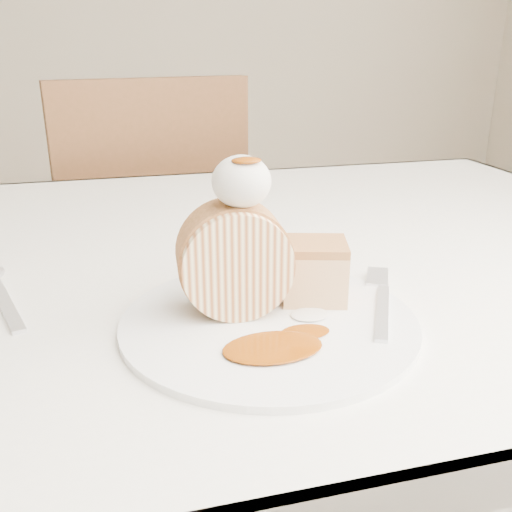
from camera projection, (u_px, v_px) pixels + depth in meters
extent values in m
cube|color=white|center=(199.00, 262.00, 0.75)|extent=(1.40, 0.90, 0.04)
cube|color=white|center=(167.00, 241.00, 1.19)|extent=(1.40, 0.01, 0.28)
cylinder|color=brown|center=(436.00, 330.00, 1.36)|extent=(0.06, 0.06, 0.71)
cube|color=brown|center=(141.00, 260.00, 1.54)|extent=(0.51, 0.51, 0.04)
cube|color=brown|center=(156.00, 184.00, 1.28)|extent=(0.44, 0.12, 0.46)
cylinder|color=brown|center=(188.00, 299.00, 1.86)|extent=(0.04, 0.04, 0.43)
cylinder|color=brown|center=(69.00, 322.00, 1.71)|extent=(0.04, 0.04, 0.43)
cylinder|color=brown|center=(234.00, 353.00, 1.54)|extent=(0.04, 0.04, 0.43)
cylinder|color=brown|center=(92.00, 386.00, 1.39)|extent=(0.04, 0.04, 0.43)
cylinder|color=brown|center=(496.00, 349.00, 1.52)|extent=(0.04, 0.04, 0.46)
cylinder|color=white|center=(269.00, 322.00, 0.54)|extent=(0.35, 0.35, 0.01)
cylinder|color=#F8E5AC|center=(235.00, 260.00, 0.54)|extent=(0.11, 0.06, 0.10)
cube|color=#B37143|center=(314.00, 274.00, 0.57)|extent=(0.08, 0.07, 0.05)
ellipsoid|color=silver|center=(241.00, 182.00, 0.51)|extent=(0.05, 0.05, 0.05)
ellipsoid|color=#7A3405|center=(246.00, 154.00, 0.49)|extent=(0.03, 0.02, 0.01)
cube|color=silver|center=(383.00, 312.00, 0.55)|extent=(0.10, 0.16, 0.00)
cube|color=silver|center=(6.00, 305.00, 0.58)|extent=(0.08, 0.17, 0.00)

